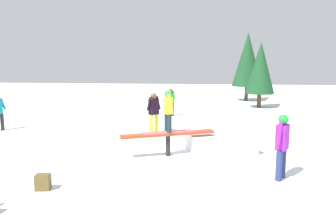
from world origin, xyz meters
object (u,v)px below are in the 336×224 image
object	(u,v)px
pine_tree_near	(260,68)
main_rider_on_rail	(168,112)
bystander_purple	(282,143)
bystander_black	(154,111)
rail_feature	(168,136)
bystander_green	(171,101)
pine_tree_far	(248,60)
backpack_on_snow	(43,182)

from	to	relation	value
pine_tree_near	main_rider_on_rail	bearing A→B (deg)	67.82
bystander_purple	bystander_black	xyz separation A→B (m)	(3.67, -4.51, 0.01)
rail_feature	bystander_green	xyz separation A→B (m)	(0.60, -6.89, 0.19)
bystander_purple	pine_tree_far	distance (m)	15.68
backpack_on_snow	pine_tree_near	world-z (taller)	pine_tree_near
bystander_green	pine_tree_far	world-z (taller)	pine_tree_far
bystander_black	pine_tree_near	xyz separation A→B (m)	(-5.13, -7.59, 1.46)
main_rider_on_rail	backpack_on_snow	xyz separation A→B (m)	(2.38, 2.84, -1.10)
bystander_black	main_rider_on_rail	bearing A→B (deg)	-122.71
main_rider_on_rail	pine_tree_far	world-z (taller)	pine_tree_far
bystander_purple	main_rider_on_rail	bearing A→B (deg)	88.88
main_rider_on_rail	bystander_purple	bearing A→B (deg)	126.74
bystander_purple	pine_tree_far	size ratio (longest dim) A/B	0.33
pine_tree_near	bystander_purple	bearing A→B (deg)	83.12
bystander_black	backpack_on_snow	xyz separation A→B (m)	(1.53, 5.74, -0.70)
rail_feature	bystander_green	distance (m)	6.92
bystander_purple	backpack_on_snow	xyz separation A→B (m)	(5.20, 1.23, -0.68)
rail_feature	main_rider_on_rail	world-z (taller)	main_rider_on_rail
main_rider_on_rail	bystander_black	distance (m)	3.05
backpack_on_snow	rail_feature	bearing A→B (deg)	41.28
bystander_green	backpack_on_snow	distance (m)	9.91
rail_feature	bystander_black	size ratio (longest dim) A/B	1.73
bystander_green	pine_tree_near	distance (m)	6.26
pine_tree_near	bystander_green	bearing A→B (deg)	36.41
rail_feature	main_rider_on_rail	distance (m)	0.68
bystander_purple	pine_tree_far	xyz separation A→B (m)	(-1.15, -15.51, 1.97)
bystander_black	pine_tree_near	distance (m)	9.28
main_rider_on_rail	bystander_black	xyz separation A→B (m)	(0.85, -2.90, -0.40)
bystander_purple	pine_tree_near	bearing A→B (deg)	21.78
pine_tree_far	backpack_on_snow	bearing A→B (deg)	69.24
bystander_black	backpack_on_snow	world-z (taller)	bystander_black
bystander_green	main_rider_on_rail	bearing A→B (deg)	47.60
rail_feature	backpack_on_snow	world-z (taller)	rail_feature
main_rider_on_rail	pine_tree_near	xyz separation A→B (m)	(-4.28, -10.49, 1.05)
backpack_on_snow	pine_tree_far	distance (m)	18.10
rail_feature	pine_tree_near	world-z (taller)	pine_tree_near
bystander_green	bystander_black	distance (m)	4.00
rail_feature	pine_tree_near	size ratio (longest dim) A/B	0.70
bystander_green	bystander_purple	bearing A→B (deg)	64.52
bystander_green	bystander_purple	distance (m)	9.17
backpack_on_snow	pine_tree_near	size ratio (longest dim) A/B	0.09
rail_feature	bystander_black	xyz separation A→B (m)	(0.85, -2.90, 0.28)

